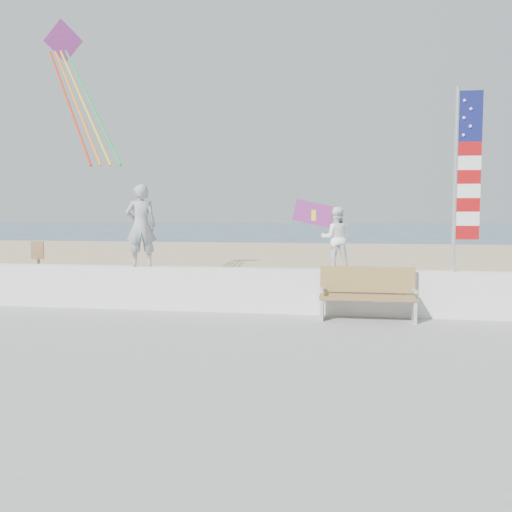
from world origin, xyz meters
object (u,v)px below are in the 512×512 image
object	(u,v)px
child	(336,238)
bench	(367,293)
adult	(141,226)
flag	(463,172)

from	to	relation	value
child	bench	xyz separation A→B (m)	(0.61, -0.45, -1.02)
child	bench	distance (m)	1.27
adult	bench	size ratio (longest dim) A/B	0.96
adult	bench	world-z (taller)	adult
child	bench	size ratio (longest dim) A/B	0.70
adult	child	bearing A→B (deg)	157.69
adult	child	size ratio (longest dim) A/B	1.38
child	flag	bearing A→B (deg)	174.82
adult	flag	world-z (taller)	flag
bench	flag	bearing A→B (deg)	14.49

